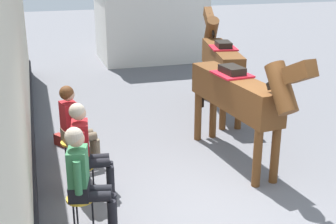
# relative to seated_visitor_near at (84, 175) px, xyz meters

# --- Properties ---
(ground_plane) EXTENTS (40.00, 40.00, 0.00)m
(ground_plane) POSITION_rel_seated_visitor_near_xyz_m (1.78, 2.96, -0.78)
(ground_plane) COLOR slate
(pub_facade_wall) EXTENTS (0.34, 14.00, 3.40)m
(pub_facade_wall) POSITION_rel_seated_visitor_near_xyz_m (-0.77, 1.46, 0.76)
(pub_facade_wall) COLOR beige
(pub_facade_wall) RESTS_ON ground_plane
(distant_cottage) EXTENTS (3.40, 2.60, 3.50)m
(distant_cottage) POSITION_rel_seated_visitor_near_xyz_m (3.18, 9.34, 1.02)
(distant_cottage) COLOR silver
(distant_cottage) RESTS_ON ground_plane
(seated_visitor_near) EXTENTS (0.61, 0.48, 1.39)m
(seated_visitor_near) POSITION_rel_seated_visitor_near_xyz_m (0.00, 0.00, 0.00)
(seated_visitor_near) COLOR gold
(seated_visitor_near) RESTS_ON ground_plane
(seated_visitor_middle) EXTENTS (0.61, 0.49, 1.39)m
(seated_visitor_middle) POSITION_rel_seated_visitor_near_xyz_m (0.13, 0.89, 0.00)
(seated_visitor_middle) COLOR gold
(seated_visitor_middle) RESTS_ON ground_plane
(seated_visitor_far) EXTENTS (0.61, 0.48, 1.39)m
(seated_visitor_far) POSITION_rel_seated_visitor_near_xyz_m (0.06, 1.82, 0.00)
(seated_visitor_far) COLOR gold
(seated_visitor_far) RESTS_ON ground_plane
(saddled_horse_near) EXTENTS (0.69, 2.99, 2.06)m
(saddled_horse_near) POSITION_rel_seated_visitor_near_xyz_m (2.60, 1.34, 0.38)
(saddled_horse_near) COLOR brown
(saddled_horse_near) RESTS_ON ground_plane
(saddled_horse_far) EXTENTS (0.83, 2.97, 2.06)m
(saddled_horse_far) POSITION_rel_seated_visitor_near_xyz_m (3.31, 3.81, 0.38)
(saddled_horse_far) COLOR brown
(saddled_horse_far) RESTS_ON ground_plane
(satchel_bag) EXTENTS (0.26, 0.30, 0.20)m
(satchel_bag) POSITION_rel_seated_visitor_near_xyz_m (-0.12, 2.83, -0.68)
(satchel_bag) COLOR maroon
(satchel_bag) RESTS_ON ground_plane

